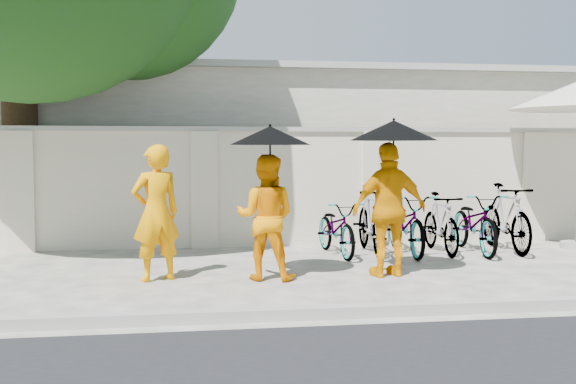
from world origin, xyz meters
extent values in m
plane|color=beige|center=(0.00, 0.00, 0.00)|extent=(80.00, 80.00, 0.00)
cube|color=gray|center=(0.00, -1.70, 0.06)|extent=(40.00, 0.16, 0.12)
cube|color=beige|center=(1.00, 3.20, 1.00)|extent=(20.00, 0.30, 2.00)
cube|color=beige|center=(2.00, 7.00, 1.60)|extent=(14.00, 6.00, 3.20)
cylinder|color=#503922|center=(-4.20, 3.90, 2.20)|extent=(0.60, 0.60, 4.40)
imported|color=#FF9C00|center=(-1.65, 0.42, 0.88)|extent=(0.76, 0.65, 1.76)
imported|color=#FE8F00|center=(-0.24, 0.30, 0.82)|extent=(0.94, 0.82, 1.64)
cylinder|color=black|center=(-0.19, 0.22, 1.40)|extent=(0.02, 0.02, 0.95)
cone|color=black|center=(-0.19, 0.22, 1.88)|extent=(1.05, 1.05, 0.24)
imported|color=#F19601|center=(1.42, 0.27, 0.90)|extent=(1.11, 0.61, 1.80)
cylinder|color=black|center=(1.44, 0.19, 1.48)|extent=(0.02, 0.02, 0.93)
cone|color=black|center=(1.44, 0.19, 1.95)|extent=(1.15, 1.15, 0.26)
imported|color=slate|center=(1.08, 2.00, 0.44)|extent=(0.77, 1.72, 0.88)
imported|color=slate|center=(1.65, 2.04, 0.56)|extent=(0.62, 1.88, 1.11)
imported|color=slate|center=(2.23, 1.96, 0.49)|extent=(0.71, 1.89, 0.98)
imported|color=slate|center=(2.80, 1.96, 0.49)|extent=(0.52, 1.66, 0.99)
imported|color=slate|center=(3.38, 1.92, 0.49)|extent=(0.77, 1.92, 0.99)
imported|color=slate|center=(3.95, 2.00, 0.56)|extent=(0.61, 1.89, 1.12)
camera|label=1|loc=(-1.11, -7.97, 1.73)|focal=40.00mm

